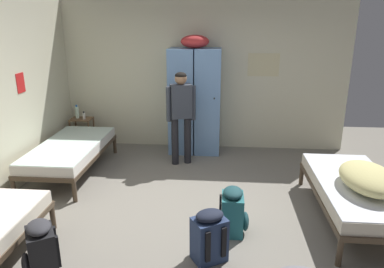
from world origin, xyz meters
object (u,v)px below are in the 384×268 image
at_px(lotion_bottle, 84,116).
at_px(backpack_navy, 209,236).
at_px(shelf_unit, 83,130).
at_px(person_traveler, 181,110).
at_px(backpack_black, 41,250).
at_px(bedding_heap, 368,178).
at_px(locker_bank, 195,99).
at_px(backpack_teal, 233,212).
at_px(bed_left_rear, 70,150).
at_px(water_bottle, 77,112).
at_px(bed_right, 355,190).

height_order(lotion_bottle, backpack_navy, lotion_bottle).
relative_size(shelf_unit, person_traveler, 0.37).
bearing_deg(lotion_bottle, backpack_black, -75.98).
bearing_deg(backpack_navy, backpack_black, -167.15).
bearing_deg(backpack_black, bedding_heap, 18.52).
height_order(locker_bank, backpack_teal, locker_bank).
xyz_separation_m(shelf_unit, lotion_bottle, (0.07, -0.04, 0.29)).
height_order(bed_left_rear, backpack_navy, backpack_navy).
relative_size(locker_bank, water_bottle, 8.30).
height_order(locker_bank, shelf_unit, locker_bank).
distance_m(water_bottle, lotion_bottle, 0.17).
bearing_deg(lotion_bottle, locker_bank, 1.28).
bearing_deg(bed_right, bed_left_rear, 165.21).
bearing_deg(shelf_unit, bed_left_rear, -77.74).
height_order(water_bottle, backpack_teal, water_bottle).
xyz_separation_m(shelf_unit, bedding_heap, (4.25, -2.35, 0.27)).
bearing_deg(bedding_heap, bed_left_rear, 163.25).
bearing_deg(shelf_unit, backpack_teal, -43.59).
height_order(shelf_unit, lotion_bottle, lotion_bottle).
distance_m(locker_bank, bed_left_rear, 2.26).
bearing_deg(bedding_heap, water_bottle, 151.27).
relative_size(bedding_heap, backpack_teal, 1.63).
bearing_deg(bed_left_rear, bed_right, -14.79).
distance_m(bedding_heap, backpack_teal, 1.57).
relative_size(locker_bank, lotion_bottle, 14.45).
height_order(person_traveler, backpack_teal, person_traveler).
height_order(water_bottle, backpack_black, water_bottle).
bearing_deg(shelf_unit, water_bottle, 165.96).
bearing_deg(backpack_navy, bed_left_rear, 138.78).
xyz_separation_m(water_bottle, backpack_teal, (2.82, -2.63, -0.42)).
relative_size(bed_left_rear, backpack_black, 3.45).
distance_m(backpack_teal, backpack_navy, 0.56).
bearing_deg(bed_left_rear, locker_bank, 31.99).
bearing_deg(backpack_navy, bed_right, 28.43).
bearing_deg(shelf_unit, backpack_black, -75.05).
distance_m(locker_bank, backpack_navy, 3.22).
xyz_separation_m(backpack_black, backpack_teal, (1.82, 0.86, 0.00)).
bearing_deg(person_traveler, shelf_unit, 162.54).
relative_size(water_bottle, lotion_bottle, 1.74).
distance_m(bed_left_rear, backpack_black, 2.42).
bearing_deg(locker_bank, bedding_heap, -47.66).
xyz_separation_m(bed_left_rear, lotion_bottle, (-0.18, 1.11, 0.25)).
distance_m(bed_left_rear, bedding_heap, 4.18).
distance_m(bed_right, person_traveler, 2.81).
relative_size(locker_bank, backpack_black, 3.76).
relative_size(shelf_unit, backpack_teal, 1.04).
bearing_deg(bed_right, bedding_heap, -69.65).
bearing_deg(locker_bank, bed_right, -46.42).
bearing_deg(backpack_teal, water_bottle, 137.01).
bearing_deg(bedding_heap, shelf_unit, 151.02).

